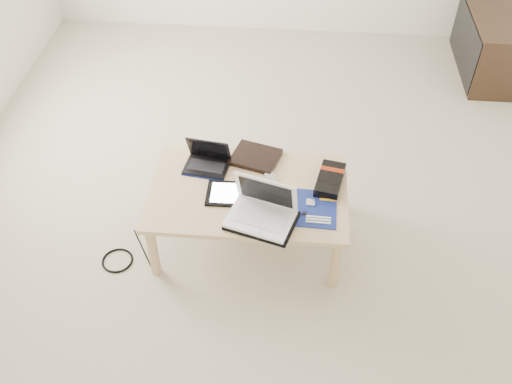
# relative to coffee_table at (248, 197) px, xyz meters

# --- Properties ---
(ground) EXTENTS (4.00, 4.00, 0.00)m
(ground) POSITION_rel_coffee_table_xyz_m (-0.01, 0.56, -0.35)
(ground) COLOR beige
(ground) RESTS_ON ground
(coffee_table) EXTENTS (1.10, 0.70, 0.40)m
(coffee_table) POSITION_rel_coffee_table_xyz_m (0.00, 0.00, 0.00)
(coffee_table) COLOR tan
(coffee_table) RESTS_ON ground
(media_cabinet) EXTENTS (0.41, 0.90, 0.50)m
(media_cabinet) POSITION_rel_coffee_table_xyz_m (1.76, 2.01, -0.10)
(media_cabinet) COLOR #342315
(media_cabinet) RESTS_ON ground
(book) EXTENTS (0.32, 0.29, 0.03)m
(book) POSITION_rel_coffee_table_xyz_m (0.02, 0.27, 0.06)
(book) COLOR black
(book) RESTS_ON coffee_table
(netbook) EXTENTS (0.27, 0.22, 0.18)m
(netbook) POSITION_rel_coffee_table_xyz_m (-0.25, 0.18, 0.09)
(netbook) COLOR black
(netbook) RESTS_ON coffee_table
(tablet) EXTENTS (0.26, 0.20, 0.01)m
(tablet) POSITION_rel_coffee_table_xyz_m (-0.10, -0.04, 0.06)
(tablet) COLOR black
(tablet) RESTS_ON coffee_table
(remote) EXTENTS (0.13, 0.24, 0.02)m
(remote) POSITION_rel_coffee_table_xyz_m (0.14, 0.03, 0.06)
(remote) COLOR #ACACB1
(remote) RESTS_ON coffee_table
(neoprene_sleeve) EXTENTS (0.41, 0.34, 0.02)m
(neoprene_sleeve) POSITION_rel_coffee_table_xyz_m (0.09, -0.23, 0.06)
(neoprene_sleeve) COLOR black
(neoprene_sleeve) RESTS_ON coffee_table
(white_laptop) EXTENTS (0.39, 0.32, 0.24)m
(white_laptop) POSITION_rel_coffee_table_xyz_m (0.09, -0.21, 0.12)
(white_laptop) COLOR white
(white_laptop) RESTS_ON neoprene_sleeve
(motherboard) EXTENTS (0.24, 0.29, 0.01)m
(motherboard) POSITION_rel_coffee_table_xyz_m (0.38, -0.11, 0.05)
(motherboard) COLOR #0D1254
(motherboard) RESTS_ON coffee_table
(gpu_box) EXTENTS (0.18, 0.29, 0.06)m
(gpu_box) POSITION_rel_coffee_table_xyz_m (0.45, 0.09, 0.08)
(gpu_box) COLOR black
(gpu_box) RESTS_ON coffee_table
(cable_coil) EXTENTS (0.12, 0.12, 0.01)m
(cable_coil) POSITION_rel_coffee_table_xyz_m (-0.06, -0.07, 0.05)
(cable_coil) COLOR black
(cable_coil) RESTS_ON coffee_table
(floor_cable_coil) EXTENTS (0.20, 0.20, 0.01)m
(floor_cable_coil) POSITION_rel_coffee_table_xyz_m (-0.74, -0.24, -0.35)
(floor_cable_coil) COLOR black
(floor_cable_coil) RESTS_ON ground
(floor_cable_trail) EXTENTS (0.20, 0.32, 0.01)m
(floor_cable_trail) POSITION_rel_coffee_table_xyz_m (-0.61, -0.16, -0.35)
(floor_cable_trail) COLOR black
(floor_cable_trail) RESTS_ON ground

